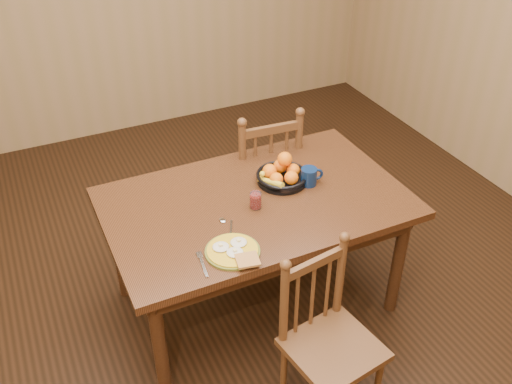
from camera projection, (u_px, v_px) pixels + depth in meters
name	position (u px, v px, depth m)	size (l,w,h in m)	color
room	(256.00, 97.00, 2.71)	(4.52, 5.02, 2.72)	black
dining_table	(256.00, 212.00, 3.10)	(1.60, 1.00, 0.75)	black
chair_far	(262.00, 177.00, 3.72)	(0.48, 0.46, 0.99)	#4C2E17
chair_near	(328.00, 341.00, 2.66)	(0.46, 0.44, 0.89)	#4C2E17
breakfast_plate	(233.00, 251.00, 2.68)	(0.26, 0.30, 0.04)	#59601E
fork	(202.00, 263.00, 2.63)	(0.04, 0.18, 0.00)	silver
spoon	(225.00, 223.00, 2.88)	(0.06, 0.15, 0.01)	silver
coffee_mug	(310.00, 176.00, 3.14)	(0.13, 0.09, 0.10)	#0B1D3F
juice_glass	(256.00, 201.00, 2.97)	(0.06, 0.06, 0.09)	silver
fruit_bowl	(282.00, 174.00, 3.17)	(0.29, 0.29, 0.17)	black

